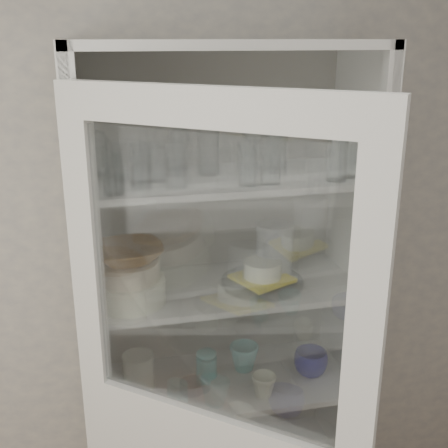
{
  "coord_description": "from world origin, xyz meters",
  "views": [
    {
      "loc": [
        -0.2,
        -0.54,
        2.11
      ],
      "look_at": [
        0.2,
        1.27,
        1.49
      ],
      "focal_mm": 45.0,
      "sensor_mm": 36.0,
      "label": 1
    }
  ],
  "objects_px": {
    "plate_stack_back": "(135,265)",
    "grey_bowl_stack": "(274,249)",
    "goblet_3": "(273,144)",
    "glass_platter": "(262,282)",
    "mug_blue": "(311,363)",
    "plate_stack_front": "(130,290)",
    "teal_jar": "(207,365)",
    "pantry_cabinet": "(221,351)",
    "cream_bowl": "(129,270)",
    "goblet_2": "(253,143)",
    "yellow_trivet": "(262,278)",
    "goblet_1": "(180,146)",
    "white_canister": "(139,371)",
    "measuring_cups": "(192,386)",
    "mug_white": "(264,385)",
    "goblet_0": "(99,150)",
    "white_ramekin": "(263,269)",
    "mug_teal": "(244,357)",
    "terracotta_bowl": "(128,253)"
  },
  "relations": [
    {
      "from": "plate_stack_back",
      "to": "grey_bowl_stack",
      "type": "relative_size",
      "value": 0.94
    },
    {
      "from": "goblet_3",
      "to": "glass_platter",
      "type": "relative_size",
      "value": 0.53
    },
    {
      "from": "glass_platter",
      "to": "mug_blue",
      "type": "relative_size",
      "value": 2.31
    },
    {
      "from": "goblet_3",
      "to": "glass_platter",
      "type": "height_order",
      "value": "goblet_3"
    },
    {
      "from": "plate_stack_front",
      "to": "teal_jar",
      "type": "distance_m",
      "value": 0.5
    },
    {
      "from": "mug_blue",
      "to": "teal_jar",
      "type": "distance_m",
      "value": 0.4
    },
    {
      "from": "pantry_cabinet",
      "to": "goblet_3",
      "type": "xyz_separation_m",
      "value": [
        0.21,
        0.05,
        0.8
      ]
    },
    {
      "from": "plate_stack_back",
      "to": "cream_bowl",
      "type": "height_order",
      "value": "cream_bowl"
    },
    {
      "from": "goblet_2",
      "to": "teal_jar",
      "type": "xyz_separation_m",
      "value": [
        -0.18,
        -0.04,
        -0.85
      ]
    },
    {
      "from": "cream_bowl",
      "to": "plate_stack_back",
      "type": "bearing_deg",
      "value": 81.09
    },
    {
      "from": "plate_stack_front",
      "to": "glass_platter",
      "type": "xyz_separation_m",
      "value": [
        0.47,
        0.04,
        -0.03
      ]
    },
    {
      "from": "yellow_trivet",
      "to": "teal_jar",
      "type": "height_order",
      "value": "yellow_trivet"
    },
    {
      "from": "goblet_1",
      "to": "white_canister",
      "type": "relative_size",
      "value": 1.25
    },
    {
      "from": "cream_bowl",
      "to": "measuring_cups",
      "type": "relative_size",
      "value": 2.19
    },
    {
      "from": "pantry_cabinet",
      "to": "teal_jar",
      "type": "relative_size",
      "value": 21.96
    },
    {
      "from": "measuring_cups",
      "to": "grey_bowl_stack",
      "type": "bearing_deg",
      "value": 14.48
    },
    {
      "from": "mug_white",
      "to": "cream_bowl",
      "type": "bearing_deg",
      "value": 176.74
    },
    {
      "from": "cream_bowl",
      "to": "grey_bowl_stack",
      "type": "xyz_separation_m",
      "value": [
        0.54,
        0.12,
        -0.02
      ]
    },
    {
      "from": "goblet_0",
      "to": "mug_white",
      "type": "xyz_separation_m",
      "value": [
        0.53,
        -0.25,
        -0.84
      ]
    },
    {
      "from": "cream_bowl",
      "to": "goblet_3",
      "type": "bearing_deg",
      "value": 19.37
    },
    {
      "from": "yellow_trivet",
      "to": "plate_stack_front",
      "type": "bearing_deg",
      "value": -174.93
    },
    {
      "from": "grey_bowl_stack",
      "to": "white_canister",
      "type": "relative_size",
      "value": 1.47
    },
    {
      "from": "plate_stack_front",
      "to": "goblet_0",
      "type": "bearing_deg",
      "value": 110.13
    },
    {
      "from": "plate_stack_front",
      "to": "yellow_trivet",
      "type": "height_order",
      "value": "plate_stack_front"
    },
    {
      "from": "goblet_1",
      "to": "grey_bowl_stack",
      "type": "distance_m",
      "value": 0.51
    },
    {
      "from": "mug_white",
      "to": "measuring_cups",
      "type": "height_order",
      "value": "mug_white"
    },
    {
      "from": "pantry_cabinet",
      "to": "goblet_2",
      "type": "xyz_separation_m",
      "value": [
        0.12,
        0.01,
        0.81
      ]
    },
    {
      "from": "yellow_trivet",
      "to": "grey_bowl_stack",
      "type": "distance_m",
      "value": 0.13
    },
    {
      "from": "goblet_3",
      "to": "teal_jar",
      "type": "distance_m",
      "value": 0.88
    },
    {
      "from": "goblet_1",
      "to": "yellow_trivet",
      "type": "bearing_deg",
      "value": -28.95
    },
    {
      "from": "pantry_cabinet",
      "to": "yellow_trivet",
      "type": "height_order",
      "value": "pantry_cabinet"
    },
    {
      "from": "goblet_3",
      "to": "mug_white",
      "type": "height_order",
      "value": "goblet_3"
    },
    {
      "from": "white_ramekin",
      "to": "white_canister",
      "type": "relative_size",
      "value": 1.0
    },
    {
      "from": "pantry_cabinet",
      "to": "mug_white",
      "type": "distance_m",
      "value": 0.24
    },
    {
      "from": "plate_stack_front",
      "to": "measuring_cups",
      "type": "bearing_deg",
      "value": 8.37
    },
    {
      "from": "goblet_2",
      "to": "goblet_3",
      "type": "relative_size",
      "value": 1.19
    },
    {
      "from": "goblet_0",
      "to": "goblet_2",
      "type": "height_order",
      "value": "goblet_2"
    },
    {
      "from": "goblet_2",
      "to": "white_ramekin",
      "type": "distance_m",
      "value": 0.45
    },
    {
      "from": "plate_stack_back",
      "to": "teal_jar",
      "type": "distance_m",
      "value": 0.48
    },
    {
      "from": "goblet_2",
      "to": "goblet_3",
      "type": "height_order",
      "value": "goblet_2"
    },
    {
      "from": "measuring_cups",
      "to": "pantry_cabinet",
      "type": "bearing_deg",
      "value": 40.86
    },
    {
      "from": "glass_platter",
      "to": "goblet_0",
      "type": "bearing_deg",
      "value": 164.74
    },
    {
      "from": "white_ramekin",
      "to": "mug_blue",
      "type": "relative_size",
      "value": 1.06
    },
    {
      "from": "goblet_3",
      "to": "plate_stack_front",
      "type": "relative_size",
      "value": 0.66
    },
    {
      "from": "grey_bowl_stack",
      "to": "mug_teal",
      "type": "distance_m",
      "value": 0.46
    },
    {
      "from": "mug_teal",
      "to": "white_canister",
      "type": "relative_size",
      "value": 0.83
    },
    {
      "from": "terracotta_bowl",
      "to": "grey_bowl_stack",
      "type": "xyz_separation_m",
      "value": [
        0.54,
        0.12,
        -0.08
      ]
    },
    {
      "from": "plate_stack_front",
      "to": "mug_teal",
      "type": "height_order",
      "value": "plate_stack_front"
    },
    {
      "from": "glass_platter",
      "to": "yellow_trivet",
      "type": "height_order",
      "value": "yellow_trivet"
    },
    {
      "from": "mug_blue",
      "to": "teal_jar",
      "type": "xyz_separation_m",
      "value": [
        -0.39,
        0.08,
        -0.0
      ]
    }
  ]
}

